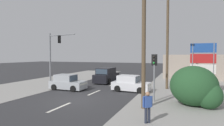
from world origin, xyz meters
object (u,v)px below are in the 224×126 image
shopping_plaza_sign (203,61)px  hatchback_kerbside_parked (67,83)px  hatchback_receding_far (130,84)px  utility_pole_midground_right (167,36)px  traffic_signal_mast (54,52)px  pedestal_signal_right_kerb (154,70)px  suv_crossing_left (106,76)px  pedestrian_at_kerb (148,105)px  utility_pole_foreground_right (142,20)px

shopping_plaza_sign → hatchback_kerbside_parked: shopping_plaza_sign is taller
hatchback_receding_far → shopping_plaza_sign: bearing=11.2°
utility_pole_midground_right → traffic_signal_mast: bearing=-166.2°
hatchback_kerbside_parked → pedestal_signal_right_kerb: bearing=-9.9°
utility_pole_midground_right → pedestal_signal_right_kerb: bearing=-95.2°
utility_pole_midground_right → hatchback_receding_far: utility_pole_midground_right is taller
utility_pole_midground_right → suv_crossing_left: (-7.61, 1.81, -4.54)m
pedestrian_at_kerb → shopping_plaza_sign: bearing=69.0°
traffic_signal_mast → hatchback_kerbside_parked: traffic_signal_mast is taller
shopping_plaza_sign → suv_crossing_left: (-10.77, 3.00, -2.10)m
utility_pole_midground_right → suv_crossing_left: utility_pole_midground_right is taller
utility_pole_foreground_right → hatchback_receding_far: 7.55m
utility_pole_midground_right → pedestrian_at_kerb: 10.97m
suv_crossing_left → pedestrian_at_kerb: size_ratio=2.80×
hatchback_kerbside_parked → pedestrian_at_kerb: 10.96m
utility_pole_foreground_right → pedestrian_at_kerb: size_ratio=6.63×
pedestal_signal_right_kerb → suv_crossing_left: pedestal_signal_right_kerb is taller
suv_crossing_left → pedestrian_at_kerb: (7.40, -11.81, 0.04)m
pedestal_signal_right_kerb → hatchback_kerbside_parked: pedestal_signal_right_kerb is taller
pedestal_signal_right_kerb → shopping_plaza_sign: (3.67, 4.42, 0.57)m
pedestal_signal_right_kerb → hatchback_kerbside_parked: 9.20m
utility_pole_midground_right → hatchback_receding_far: (-3.23, -2.45, -4.72)m
shopping_plaza_sign → pedestrian_at_kerb: size_ratio=2.82×
traffic_signal_mast → utility_pole_foreground_right: bearing=-22.9°
utility_pole_midground_right → pedestal_signal_right_kerb: 6.39m
hatchback_receding_far → pedestrian_at_kerb: pedestrian_at_kerb is taller
utility_pole_midground_right → shopping_plaza_sign: utility_pole_midground_right is taller
utility_pole_midground_right → suv_crossing_left: size_ratio=2.27×
traffic_signal_mast → shopping_plaza_sign: size_ratio=1.30×
shopping_plaza_sign → hatchback_receding_far: 6.90m
utility_pole_midground_right → traffic_signal_mast: 12.50m
utility_pole_midground_right → pedestal_signal_right_kerb: utility_pole_midground_right is taller
utility_pole_midground_right → pedestrian_at_kerb: bearing=-91.2°
pedestrian_at_kerb → hatchback_receding_far: bearing=111.8°
utility_pole_foreground_right → utility_pole_midground_right: (1.04, 7.60, -0.35)m
utility_pole_foreground_right → utility_pole_midground_right: utility_pole_foreground_right is taller
hatchback_receding_far → suv_crossing_left: bearing=135.7°
utility_pole_midground_right → pedestrian_at_kerb: utility_pole_midground_right is taller
pedestal_signal_right_kerb → hatchback_receding_far: (-2.72, 3.16, -1.71)m
pedestal_signal_right_kerb → hatchback_receding_far: 4.51m
pedestal_signal_right_kerb → pedestrian_at_kerb: (0.30, -4.39, -1.49)m
pedestal_signal_right_kerb → hatchback_receding_far: size_ratio=0.96×
traffic_signal_mast → hatchback_kerbside_parked: 4.22m
utility_pole_midground_right → hatchback_kerbside_parked: utility_pole_midground_right is taller
utility_pole_foreground_right → shopping_plaza_sign: 8.16m
shopping_plaza_sign → suv_crossing_left: bearing=164.4°
pedestal_signal_right_kerb → shopping_plaza_sign: shopping_plaza_sign is taller
suv_crossing_left → hatchback_kerbside_parked: bearing=-107.1°
pedestal_signal_right_kerb → utility_pole_midground_right: bearing=84.8°
traffic_signal_mast → shopping_plaza_sign: bearing=6.7°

